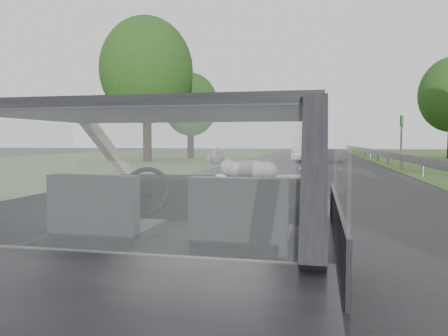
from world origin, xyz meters
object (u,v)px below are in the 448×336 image
at_px(other_car, 307,149).
at_px(cat, 249,168).
at_px(subject_car, 186,230).
at_px(highway_sign, 401,139).

bearing_deg(other_car, cat, -89.57).
height_order(subject_car, other_car, other_car).
bearing_deg(highway_sign, other_car, -163.65).
bearing_deg(other_car, subject_car, -90.29).
xyz_separation_m(subject_car, other_car, (0.11, 24.54, 0.07)).
xyz_separation_m(cat, other_car, (-0.19, 23.97, -0.29)).
height_order(subject_car, highway_sign, highway_sign).
height_order(cat, highway_sign, highway_sign).
relative_size(cat, highway_sign, 0.19).
relative_size(subject_car, other_car, 0.83).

